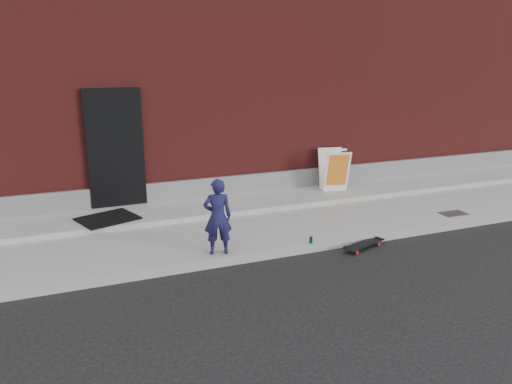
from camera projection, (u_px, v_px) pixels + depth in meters
name	position (u px, v px, depth m)	size (l,w,h in m)	color
ground	(308.00, 253.00, 8.09)	(80.00, 80.00, 0.00)	black
sidewalk	(271.00, 221.00, 9.41)	(20.00, 3.00, 0.15)	gray
apron	(254.00, 202.00, 10.18)	(20.00, 1.20, 0.10)	#989792
building	(192.00, 78.00, 13.68)	(20.00, 8.10, 5.00)	#5D1B19
child	(218.00, 217.00, 7.55)	(0.43, 0.28, 1.19)	#181741
skateboard	(364.00, 244.00, 8.27)	(0.85, 0.47, 0.09)	red
pizza_sign	(334.00, 170.00, 10.81)	(0.64, 0.72, 0.90)	white
soda_can	(311.00, 240.00, 8.11)	(0.06, 0.06, 0.11)	#17733E
doormat	(108.00, 219.00, 8.98)	(0.97, 0.79, 0.03)	black
utility_plate	(454.00, 214.00, 9.60)	(0.49, 0.32, 0.01)	#4E4E53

